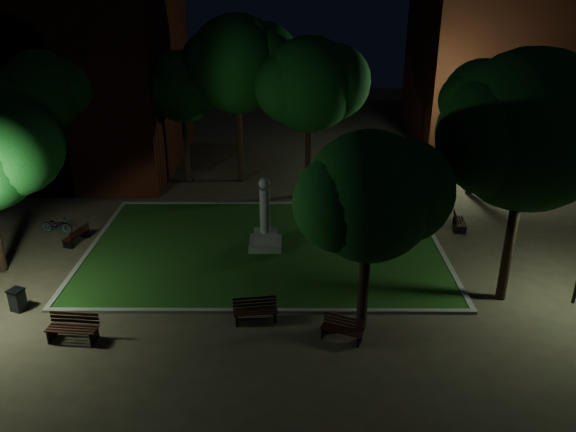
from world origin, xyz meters
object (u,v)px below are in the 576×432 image
Objects in this scene: monument at (265,228)px; bench_right_side at (459,222)px; bench_left_side at (77,236)px; bicycle at (57,225)px; bench_near_left at (255,311)px; trash_bin at (17,300)px; bench_west_near at (73,328)px; bench_near_right at (343,330)px; bench_far_side at (343,183)px.

bench_right_side is (9.02, 2.12, -0.60)m from monument.
bench_left_side is 1.71m from bicycle.
bench_left_side is at bearing 135.48° from bench_near_left.
bench_left_side is 1.74× the size of trash_bin.
monument reaches higher than bench_west_near.
bench_near_left is 1.11× the size of bench_right_side.
bench_west_near is 2.04× the size of trash_bin.
bench_far_side is (1.19, 13.78, 0.09)m from bench_near_right.
bench_near_right reaches higher than bench_left_side.
monument is 2.13× the size of bicycle.
bench_west_near reaches higher than bench_near_right.
bench_near_right is (2.81, -6.65, -0.60)m from monument.
bicycle is at bearing 170.68° from monument.
bench_far_side is 2.21× the size of trash_bin.
bench_far_side is (9.99, 13.85, 0.02)m from bench_west_near.
monument is at bearing -91.34° from bicycle.
bicycle is at bearing 99.78° from trash_bin.
bench_west_near is 0.92× the size of bench_far_side.
bench_near_right is at bearing -67.14° from monument.
bench_near_left reaches higher than bench_left_side.
bench_west_near is at bearing 36.09° from bench_left_side.
trash_bin is (-17.63, -7.09, 0.07)m from bench_right_side.
bicycle is at bearing 134.93° from bench_near_left.
bench_left_side is at bearing 114.07° from bench_west_near.
bench_near_left is at bearing 71.21° from bench_left_side.
bench_west_near is (-5.89, -1.12, 0.03)m from bench_near_left.
bench_west_near is at bearing -33.99° from trash_bin.
bench_right_side is 0.77× the size of bench_far_side.
bench_near_left is 0.86× the size of bench_far_side.
bench_near_left is 13.37m from bench_far_side.
bench_west_near is 1.20× the size of bench_right_side.
bench_right_side is at bearing 31.93° from bench_near_left.
bench_far_side is (3.99, 7.13, -0.51)m from monument.
bench_near_left is at bearing -118.81° from bicycle.
bench_west_near reaches higher than bench_right_side.
bench_near_right reaches higher than bench_right_side.
monument reaches higher than bench_right_side.
monument reaches higher than trash_bin.
bicycle is (-1.31, 1.10, 0.04)m from bench_left_side.
bench_near_left reaches higher than bicycle.
bench_left_side is 0.79× the size of bench_far_side.
monument is at bearing 111.02° from bench_right_side.
bicycle is (-9.74, 1.60, -0.56)m from monument.
trash_bin is at bearing 151.44° from bench_west_near.
bench_near_right is 0.80× the size of bench_far_side.
monument is 2.22× the size of bench_left_side.
trash_bin is (-8.50, 0.64, 0.03)m from bench_near_left.
bench_near_left is (-0.11, -5.60, -0.57)m from monument.
bench_near_left is 1.05× the size of bicycle.
monument is at bearing 53.71° from bench_west_near.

